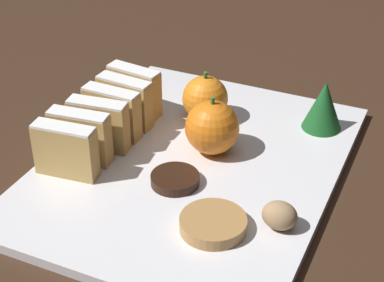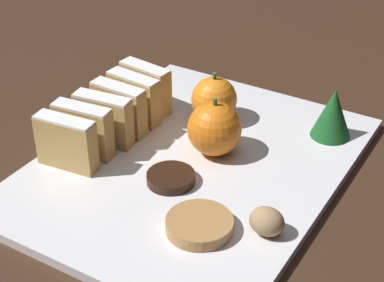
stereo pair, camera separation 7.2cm
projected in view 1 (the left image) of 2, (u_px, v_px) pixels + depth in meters
name	position (u px, v px, depth m)	size (l,w,h in m)	color
ground_plane	(192.00, 170.00, 0.78)	(6.00, 6.00, 0.00)	#382316
serving_platter	(192.00, 166.00, 0.77)	(0.34, 0.43, 0.01)	white
stollen_slice_front	(66.00, 151.00, 0.73)	(0.08, 0.03, 0.06)	tan
stollen_slice_second	(80.00, 137.00, 0.76)	(0.08, 0.03, 0.06)	tan
stollen_slice_third	(99.00, 125.00, 0.78)	(0.08, 0.03, 0.06)	tan
stollen_slice_fourth	(112.00, 113.00, 0.81)	(0.07, 0.02, 0.06)	tan
stollen_slice_fifth	(125.00, 102.00, 0.83)	(0.08, 0.03, 0.06)	tan
stollen_slice_sixth	(135.00, 90.00, 0.86)	(0.08, 0.03, 0.06)	tan
orange_near	(212.00, 128.00, 0.77)	(0.07, 0.07, 0.07)	orange
orange_far	(205.00, 98.00, 0.84)	(0.06, 0.06, 0.07)	orange
walnut	(280.00, 215.00, 0.66)	(0.04, 0.03, 0.03)	tan
chocolate_cookie	(177.00, 180.00, 0.73)	(0.06, 0.06, 0.01)	black
gingerbread_cookie	(213.00, 224.00, 0.66)	(0.07, 0.07, 0.01)	#B27F47
evergreen_sprig	(324.00, 105.00, 0.82)	(0.05, 0.05, 0.07)	#195623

